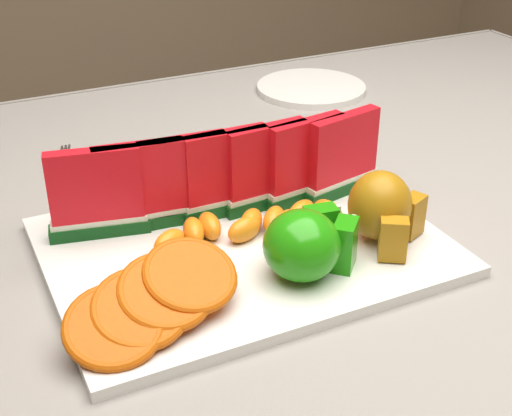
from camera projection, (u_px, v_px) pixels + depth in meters
name	position (u px, v px, depth m)	size (l,w,h in m)	color
table	(286.00, 287.00, 0.87)	(1.40, 0.90, 0.75)	#4D2B1A
tablecloth	(287.00, 244.00, 0.84)	(1.53, 1.03, 0.20)	gray
platter	(244.00, 247.00, 0.75)	(0.40, 0.30, 0.01)	silver
apple_cluster	(307.00, 244.00, 0.68)	(0.11, 0.10, 0.07)	#29971D
pear_cluster	(383.00, 208.00, 0.73)	(0.09, 0.09, 0.07)	#A28311
side_plate	(311.00, 88.00, 1.18)	(0.22, 0.22, 0.01)	silver
fork	(80.00, 176.00, 0.90)	(0.06, 0.19, 0.00)	silver
watermelon_row	(226.00, 175.00, 0.78)	(0.39, 0.07, 0.10)	#0C3508
orange_fan_front	(153.00, 300.00, 0.62)	(0.18, 0.12, 0.05)	#F63800
orange_fan_back	(224.00, 165.00, 0.85)	(0.38, 0.10, 0.05)	#F63800
tangerine_segments	(253.00, 224.00, 0.75)	(0.22, 0.08, 0.03)	red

